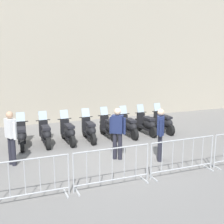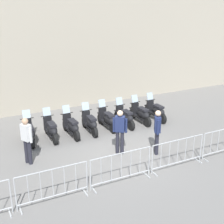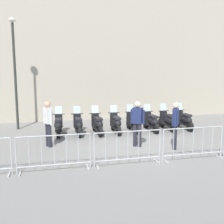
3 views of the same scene
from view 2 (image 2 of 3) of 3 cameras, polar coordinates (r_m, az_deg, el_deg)
ground_plane at (r=11.97m, az=2.43°, el=-7.56°), size 120.00×120.00×0.00m
motorcycle_0 at (r=13.05m, az=-14.90°, el=-3.65°), size 0.64×1.72×1.24m
motorcycle_1 at (r=13.16m, az=-11.14°, el=-3.15°), size 0.57×1.73×1.24m
motorcycle_2 at (r=13.32m, az=-7.46°, el=-2.64°), size 0.56×1.72×1.24m
motorcycle_3 at (r=13.60m, az=-4.05°, el=-2.04°), size 0.60×1.72×1.24m
motorcycle_4 at (r=13.98m, az=-0.85°, el=-1.37°), size 0.56×1.73×1.24m
motorcycle_5 at (r=14.29m, az=2.41°, el=-0.91°), size 0.56×1.73×1.24m
motorcycle_6 at (r=14.72m, az=5.33°, el=-0.34°), size 0.56×1.72×1.24m
motorcycle_7 at (r=15.18m, az=8.09°, el=0.17°), size 0.56×1.73×1.24m
barrier_segment_1 at (r=9.24m, az=-10.81°, el=-13.15°), size 2.11×0.61×1.07m
barrier_segment_2 at (r=9.92m, az=1.69°, el=-10.28°), size 2.11×0.61×1.07m
barrier_segment_3 at (r=11.01m, az=11.96°, el=-7.52°), size 2.11×0.61×1.07m
officer_near_row_end at (r=11.24m, az=-15.42°, el=-4.66°), size 0.34×0.51×1.73m
officer_mid_plaza at (r=11.67m, az=8.33°, el=-3.20°), size 0.38×0.47×1.73m
officer_by_barriers at (r=11.56m, az=1.46°, el=-3.22°), size 0.43×0.41×1.73m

